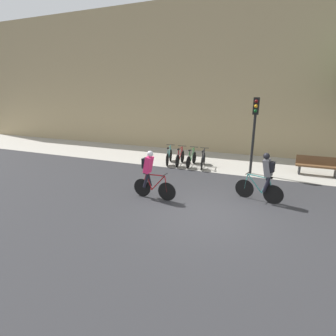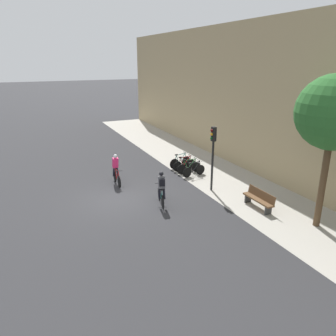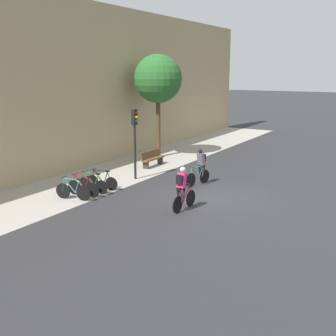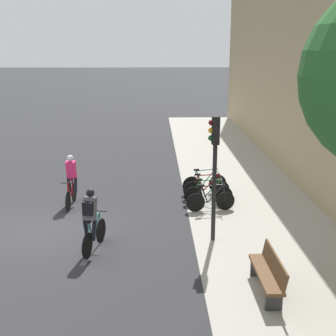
% 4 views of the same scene
% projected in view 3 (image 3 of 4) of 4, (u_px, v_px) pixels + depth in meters
% --- Properties ---
extents(ground, '(200.00, 200.00, 0.00)m').
position_uv_depth(ground, '(218.00, 198.00, 18.32)').
color(ground, '#2B2B2D').
extents(kerb_strip, '(44.00, 4.50, 0.01)m').
position_uv_depth(kerb_strip, '(99.00, 178.00, 21.72)').
color(kerb_strip, '#A39E93').
rests_on(kerb_strip, ground).
extents(building_facade, '(44.00, 0.60, 9.18)m').
position_uv_depth(building_facade, '(58.00, 87.00, 21.97)').
color(building_facade, tan).
rests_on(building_facade, ground).
extents(cyclist_pink, '(1.70, 0.46, 1.78)m').
position_uv_depth(cyclist_pink, '(182.00, 188.00, 16.49)').
color(cyclist_pink, black).
rests_on(cyclist_pink, ground).
extents(cyclist_grey, '(1.68, 0.59, 1.78)m').
position_uv_depth(cyclist_grey, '(200.00, 166.00, 20.32)').
color(cyclist_grey, black).
rests_on(cyclist_grey, ground).
extents(parked_bike_0, '(0.50, 1.67, 0.98)m').
position_uv_depth(parked_bike_0, '(73.00, 191.00, 18.03)').
color(parked_bike_0, black).
rests_on(parked_bike_0, ground).
extents(parked_bike_1, '(0.46, 1.69, 0.96)m').
position_uv_depth(parked_bike_1, '(83.00, 187.00, 18.56)').
color(parked_bike_1, black).
rests_on(parked_bike_1, ground).
extents(parked_bike_2, '(0.46, 1.70, 0.96)m').
position_uv_depth(parked_bike_2, '(93.00, 184.00, 19.09)').
color(parked_bike_2, black).
rests_on(parked_bike_2, ground).
extents(parked_bike_3, '(0.46, 1.65, 0.95)m').
position_uv_depth(parked_bike_3, '(102.00, 181.00, 19.63)').
color(parked_bike_3, black).
rests_on(parked_bike_3, ground).
extents(traffic_light_pole, '(0.26, 0.30, 3.55)m').
position_uv_depth(traffic_light_pole, '(135.00, 131.00, 21.04)').
color(traffic_light_pole, black).
rests_on(traffic_light_pole, ground).
extents(bench, '(1.89, 0.44, 0.89)m').
position_uv_depth(bench, '(152.00, 158.00, 24.38)').
color(bench, brown).
rests_on(bench, ground).
extents(street_tree_0, '(3.00, 3.00, 6.44)m').
position_uv_depth(street_tree_0, '(158.00, 79.00, 26.02)').
color(street_tree_0, '#4C3823').
rests_on(street_tree_0, ground).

